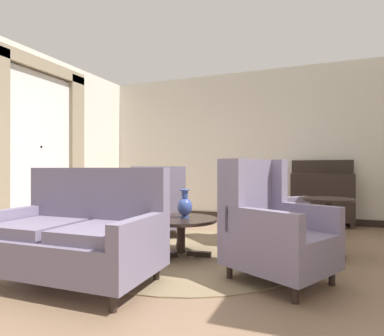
{
  "coord_description": "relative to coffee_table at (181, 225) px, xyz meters",
  "views": [
    {
      "loc": [
        1.45,
        -3.29,
        1.02
      ],
      "look_at": [
        -0.22,
        0.96,
        1.03
      ],
      "focal_mm": 30.02,
      "sensor_mm": 36.0,
      "label": 1
    }
  ],
  "objects": [
    {
      "name": "ground",
      "position": [
        0.03,
        -0.15,
        -0.36
      ],
      "size": [
        8.76,
        8.76,
        0.0
      ],
      "primitive_type": "plane",
      "color": "#896B51"
    },
    {
      "name": "wall_back",
      "position": [
        0.03,
        2.98,
        1.12
      ],
      "size": [
        5.98,
        0.08,
        2.97
      ],
      "primitive_type": "cube",
      "color": "silver",
      "rests_on": "ground"
    },
    {
      "name": "wall_left",
      "position": [
        -2.88,
        0.79,
        1.12
      ],
      "size": [
        0.08,
        4.38,
        2.97
      ],
      "primitive_type": "cube",
      "color": "silver",
      "rests_on": "ground"
    },
    {
      "name": "baseboard_back",
      "position": [
        0.03,
        2.93,
        -0.3
      ],
      "size": [
        5.82,
        0.03,
        0.12
      ],
      "primitive_type": "cube",
      "color": "black",
      "rests_on": "ground"
    },
    {
      "name": "area_rug",
      "position": [
        0.03,
        0.15,
        -0.35
      ],
      "size": [
        2.73,
        2.73,
        0.01
      ],
      "primitive_type": "cylinder",
      "color": "#847051",
      "rests_on": "ground"
    },
    {
      "name": "window_with_curtains",
      "position": [
        -2.78,
        0.6,
        1.18
      ],
      "size": [
        0.12,
        1.92,
        2.73
      ],
      "color": "silver"
    },
    {
      "name": "coffee_table",
      "position": [
        0.0,
        0.0,
        0.0
      ],
      "size": [
        0.85,
        0.85,
        0.44
      ],
      "color": "black",
      "rests_on": "ground"
    },
    {
      "name": "porcelain_vase",
      "position": [
        0.03,
        0.03,
        0.23
      ],
      "size": [
        0.17,
        0.17,
        0.34
      ],
      "color": "#384C93",
      "rests_on": "coffee_table"
    },
    {
      "name": "settee",
      "position": [
        -0.55,
        -1.12,
        0.06
      ],
      "size": [
        1.56,
        0.87,
        1.03
      ],
      "rotation": [
        0.0,
        0.0,
        0.02
      ],
      "color": "slate",
      "rests_on": "ground"
    },
    {
      "name": "armchair_beside_settee",
      "position": [
        0.76,
        1.08,
        0.06
      ],
      "size": [
        1.17,
        1.17,
        0.98
      ],
      "rotation": [
        0.0,
        0.0,
        2.39
      ],
      "color": "slate",
      "rests_on": "ground"
    },
    {
      "name": "armchair_near_sideboard",
      "position": [
        -0.78,
        0.89,
        0.09
      ],
      "size": [
        1.07,
        1.08,
        1.05
      ],
      "rotation": [
        0.0,
        0.0,
        3.68
      ],
      "color": "slate",
      "rests_on": "ground"
    },
    {
      "name": "armchair_far_left",
      "position": [
        1.09,
        -0.43,
        0.1
      ],
      "size": [
        1.09,
        1.05,
        1.11
      ],
      "rotation": [
        0.0,
        0.0,
        7.35
      ],
      "color": "slate",
      "rests_on": "ground"
    },
    {
      "name": "side_table",
      "position": [
        1.6,
        0.53,
        0.05
      ],
      "size": [
        0.56,
        0.56,
        0.68
      ],
      "color": "black",
      "rests_on": "ground"
    },
    {
      "name": "sideboard",
      "position": [
        1.56,
        2.69,
        0.17
      ],
      "size": [
        1.04,
        0.34,
        1.17
      ],
      "color": "black",
      "rests_on": "ground"
    }
  ]
}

